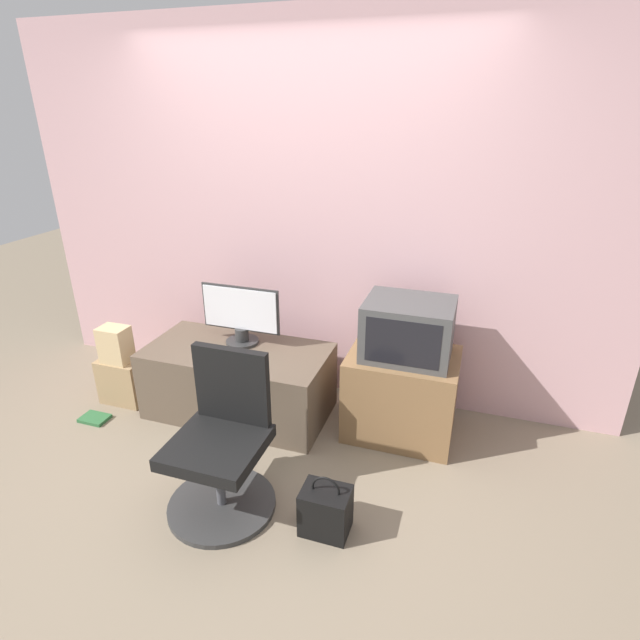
{
  "coord_description": "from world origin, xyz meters",
  "views": [
    {
      "loc": [
        1.16,
        -1.93,
        2.04
      ],
      "look_at": [
        0.22,
        0.9,
        0.74
      ],
      "focal_mm": 28.0,
      "sensor_mm": 36.0,
      "label": 1
    }
  ],
  "objects": [
    {
      "name": "main_monitor",
      "position": [
        -0.35,
        0.9,
        0.7
      ],
      "size": [
        0.57,
        0.23,
        0.42
      ],
      "color": "#2D2D2D",
      "rests_on": "desk"
    },
    {
      "name": "handbag",
      "position": [
        0.58,
        -0.07,
        0.13
      ],
      "size": [
        0.25,
        0.19,
        0.34
      ],
      "color": "black",
      "rests_on": "ground_plane"
    },
    {
      "name": "cardboard_box_lower",
      "position": [
        -1.21,
        0.62,
        0.17
      ],
      "size": [
        0.33,
        0.17,
        0.34
      ],
      "color": "#A3845B",
      "rests_on": "ground_plane"
    },
    {
      "name": "mouse",
      "position": [
        -0.09,
        0.63,
        0.51
      ],
      "size": [
        0.05,
        0.04,
        0.03
      ],
      "color": "silver",
      "rests_on": "desk"
    },
    {
      "name": "keyboard",
      "position": [
        -0.33,
        0.65,
        0.5
      ],
      "size": [
        0.35,
        0.12,
        0.01
      ],
      "color": "white",
      "rests_on": "desk"
    },
    {
      "name": "side_stand",
      "position": [
        0.79,
        0.91,
        0.29
      ],
      "size": [
        0.7,
        0.53,
        0.57
      ],
      "color": "olive",
      "rests_on": "ground_plane"
    },
    {
      "name": "desk",
      "position": [
        -0.34,
        0.78,
        0.25
      ],
      "size": [
        1.26,
        0.63,
        0.49
      ],
      "color": "brown",
      "rests_on": "ground_plane"
    },
    {
      "name": "wall_back",
      "position": [
        0.0,
        1.32,
        1.3
      ],
      "size": [
        4.4,
        0.05,
        2.6
      ],
      "color": "#CC9EA3",
      "rests_on": "ground_plane"
    },
    {
      "name": "crt_tv",
      "position": [
        0.8,
        0.91,
        0.76
      ],
      "size": [
        0.54,
        0.43,
        0.37
      ],
      "color": "#474747",
      "rests_on": "side_stand"
    },
    {
      "name": "cardboard_box_upper",
      "position": [
        -1.21,
        0.62,
        0.47
      ],
      "size": [
        0.2,
        0.15,
        0.27
      ],
      "color": "#D1B27F",
      "rests_on": "cardboard_box_lower"
    },
    {
      "name": "office_chair",
      "position": [
        -0.01,
        -0.04,
        0.35
      ],
      "size": [
        0.59,
        0.59,
        0.87
      ],
      "color": "#333333",
      "rests_on": "ground_plane"
    },
    {
      "name": "book",
      "position": [
        -1.26,
        0.35,
        0.01
      ],
      "size": [
        0.19,
        0.13,
        0.02
      ],
      "color": "#2D6638",
      "rests_on": "ground_plane"
    },
    {
      "name": "ground_plane",
      "position": [
        0.0,
        0.0,
        0.0
      ],
      "size": [
        12.0,
        12.0,
        0.0
      ],
      "primitive_type": "plane",
      "color": "#7F705B"
    }
  ]
}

